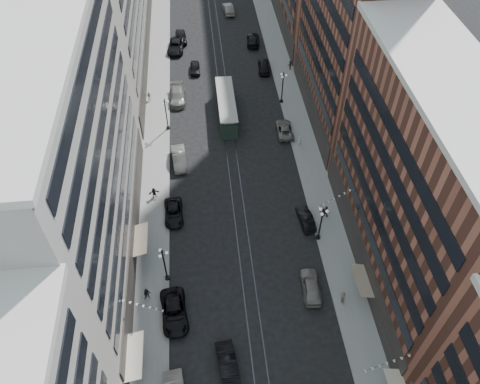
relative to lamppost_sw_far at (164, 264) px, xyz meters
name	(u,v)px	position (x,y,z in m)	size (l,w,h in m)	color
ground	(225,106)	(9.20, 32.00, -3.10)	(220.00, 220.00, 0.00)	black
sidewalk_west	(158,75)	(-1.80, 42.00, -3.02)	(4.00, 180.00, 0.15)	gray
sidewalk_east	(282,68)	(20.20, 42.00, -3.02)	(4.00, 180.00, 0.15)	gray
rail_west	(217,72)	(8.50, 42.00, -3.09)	(0.12, 180.00, 0.02)	#2D2D33
rail_east	(225,72)	(9.90, 42.00, -3.09)	(0.12, 180.00, 0.02)	#2D2D33
building_west_mid	(73,166)	(-7.80, 5.00, 10.90)	(8.00, 36.00, 28.00)	gray
building_east_mid	(418,191)	(26.20, 0.00, 8.90)	(8.00, 30.00, 24.00)	brown
lamppost_sw_far	(164,264)	(0.00, 0.00, 0.00)	(1.03, 1.14, 5.52)	black
lamppost_sw_mid	(166,113)	(0.00, 27.00, 0.00)	(1.03, 1.14, 5.52)	black
lamppost_se_far	(321,223)	(18.40, 4.00, 0.00)	(1.03, 1.14, 5.52)	black
lamppost_se_mid	(283,87)	(18.40, 32.00, 0.00)	(1.03, 1.14, 5.52)	black
streetcar	(226,108)	(9.20, 29.48, -1.57)	(2.65, 11.97, 3.31)	#233729
car_2	(174,312)	(0.80, -4.67, -2.28)	(2.70, 5.85, 1.62)	black
car_4	(311,286)	(16.00, -3.05, -2.25)	(2.00, 4.97, 1.69)	slate
car_5	(228,366)	(6.05, -11.08, -2.26)	(1.77, 5.07, 1.67)	black
pedestrian_2	(147,294)	(-2.10, -2.31, -2.07)	(0.85, 0.47, 1.74)	black
pedestrian_4	(343,297)	(19.12, -4.94, -1.97)	(1.14, 0.52, 1.94)	#A79D8A
car_7	(174,213)	(0.80, 9.41, -2.40)	(2.31, 5.01, 1.39)	black
car_8	(177,96)	(1.54, 34.39, -2.23)	(2.44, 6.00, 1.74)	slate
car_9	(181,37)	(2.40, 53.39, -2.25)	(1.99, 4.95, 1.69)	black
car_10	(306,218)	(17.37, 6.74, -2.38)	(1.51, 4.34, 1.43)	black
car_11	(284,129)	(17.60, 24.37, -2.39)	(2.35, 5.09, 1.41)	slate
car_12	(253,40)	(16.00, 51.12, -2.29)	(2.25, 5.54, 1.61)	black
car_13	(195,68)	(4.70, 42.57, -2.39)	(1.66, 4.13, 1.41)	black
car_14	(228,9)	(12.40, 63.95, -2.23)	(1.83, 5.24, 1.73)	slate
pedestrian_5	(154,193)	(-1.73, 12.95, -2.16)	(1.45, 0.42, 1.56)	black
pedestrian_6	(149,96)	(-3.03, 34.63, -2.18)	(0.89, 0.41, 1.53)	#A39E87
pedestrian_7	(326,211)	(20.03, 7.43, -2.09)	(0.83, 0.45, 1.70)	black
pedestrian_8	(300,141)	(19.31, 21.17, -2.08)	(0.63, 0.41, 1.73)	beige
pedestrian_9	(290,65)	(21.50, 41.35, -2.10)	(1.10, 0.45, 1.70)	black
car_extra_0	(176,46)	(1.44, 50.14, -2.25)	(2.79, 6.06, 1.68)	black
car_extra_1	(264,66)	(16.86, 41.76, -2.24)	(2.03, 5.05, 1.72)	black
car_extra_2	(179,158)	(1.66, 19.27, -2.22)	(1.85, 5.31, 1.75)	#626157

